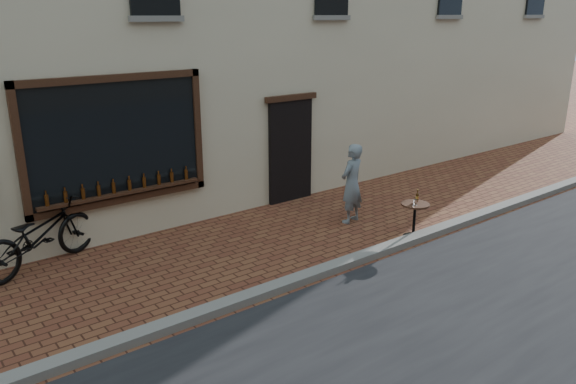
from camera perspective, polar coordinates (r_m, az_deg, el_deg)
ground at (r=8.83m, az=4.32°, el=-8.82°), size 90.00×90.00×0.00m
kerb at (r=8.94m, az=3.47°, el=-8.03°), size 90.00×0.25×0.12m
cargo_bicycle at (r=9.80m, az=-24.25°, el=-4.03°), size 2.52×1.56×1.19m
bistro_table at (r=10.46m, az=12.75°, el=-2.11°), size 0.51×0.51×0.88m
pedestrian at (r=10.95m, az=6.50°, el=0.86°), size 0.65×0.51×1.57m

